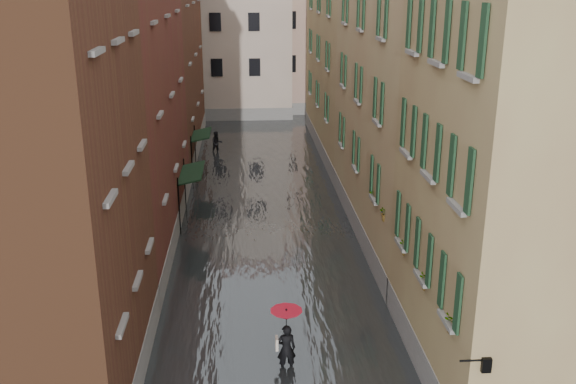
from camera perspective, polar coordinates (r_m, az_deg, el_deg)
name	(u,v)px	position (r m, az deg, el deg)	size (l,w,h in m)	color
ground	(278,344)	(21.29, -0.89, -13.32)	(120.00, 120.00, 0.00)	slate
floodwater	(264,206)	(33.01, -2.13, -1.22)	(10.00, 60.00, 0.20)	#3E4245
building_left_near	(7,173)	(17.81, -23.73, 1.53)	(6.00, 8.00, 13.00)	brown
building_left_mid	(98,103)	(28.18, -16.50, 7.57)	(6.00, 14.00, 12.50)	#5B1E1C
building_left_far	(147,48)	(42.72, -12.43, 12.38)	(6.00, 16.00, 14.00)	brown
building_right_near	(537,189)	(18.74, 21.27, 0.22)	(6.00, 8.00, 11.50)	#96754D
building_right_mid	(428,93)	(28.60, 12.31, 8.56)	(6.00, 14.00, 13.00)	tan
building_right_far	(364,66)	(43.16, 6.76, 11.06)	(6.00, 16.00, 11.50)	#96754D
building_end_cream	(218,37)	(56.31, -6.25, 13.55)	(12.00, 9.00, 13.00)	beige
building_end_pink	(320,40)	(58.72, 2.89, 13.34)	(10.00, 9.00, 12.00)	tan
awning_near	(191,174)	(30.47, -8.62, 1.58)	(1.09, 3.24, 2.80)	black
awning_far	(201,136)	(37.95, -7.77, 4.96)	(1.09, 2.85, 2.80)	black
wall_lantern	(485,364)	(15.52, 17.08, -14.38)	(0.71, 0.22, 0.35)	black
window_planters	(407,235)	(20.62, 10.53, -3.80)	(0.59, 10.55, 0.84)	brown
pedestrian_main	(286,334)	(19.31, -0.16, -12.53)	(0.96, 0.96, 2.06)	black
pedestrian_far	(217,143)	(43.03, -6.35, 4.33)	(0.77, 0.60, 1.58)	black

